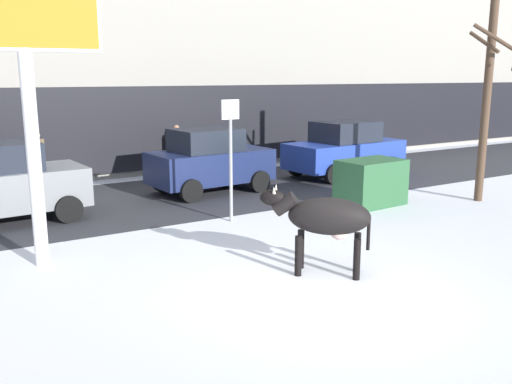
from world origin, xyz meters
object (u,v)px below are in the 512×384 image
(pedestrian_by_cars, at_px, (177,150))
(dumpster, at_px, (371,182))
(bare_tree_left_lot, at_px, (488,97))
(cow_black, at_px, (325,218))
(street_sign, at_px, (231,151))
(car_blue_sedan, at_px, (345,149))
(car_navy_hatchback, at_px, (210,161))
(car_grey_hatchback, at_px, (4,183))
(billboard, at_px, (22,16))
(pedestrian_near_billboard, at_px, (39,161))

(pedestrian_by_cars, bearing_deg, dumpster, -68.03)
(bare_tree_left_lot, bearing_deg, pedestrian_by_cars, 125.32)
(cow_black, relative_size, street_sign, 0.60)
(car_blue_sedan, xyz_separation_m, bare_tree_left_lot, (0.62, -4.91, 1.90))
(pedestrian_by_cars, bearing_deg, cow_black, -99.04)
(pedestrian_by_cars, bearing_deg, car_blue_sedan, -30.42)
(car_blue_sedan, distance_m, pedestrian_by_cars, 5.68)
(cow_black, xyz_separation_m, car_navy_hatchback, (1.34, 7.04, -0.07))
(car_navy_hatchback, height_order, car_blue_sedan, car_navy_hatchback)
(car_grey_hatchback, bearing_deg, car_navy_hatchback, 5.79)
(billboard, bearing_deg, pedestrian_near_billboard, 80.03)
(cow_black, bearing_deg, dumpster, 38.77)
(billboard, xyz_separation_m, dumpster, (8.31, 0.43, -3.71))
(pedestrian_near_billboard, distance_m, bare_tree_left_lot, 12.77)
(billboard, height_order, bare_tree_left_lot, billboard)
(car_blue_sedan, height_order, bare_tree_left_lot, bare_tree_left_lot)
(car_grey_hatchback, distance_m, pedestrian_near_billboard, 3.76)
(bare_tree_left_lot, bearing_deg, cow_black, -162.85)
(cow_black, relative_size, bare_tree_left_lot, 0.32)
(pedestrian_by_cars, distance_m, bare_tree_left_lot, 9.73)
(cow_black, height_order, car_blue_sedan, car_blue_sedan)
(cow_black, height_order, dumpster, cow_black)
(car_blue_sedan, xyz_separation_m, pedestrian_by_cars, (-4.90, 2.88, -0.03))
(cow_black, distance_m, car_navy_hatchback, 7.16)
(car_navy_hatchback, xyz_separation_m, car_blue_sedan, (5.15, 0.06, -0.02))
(car_grey_hatchback, distance_m, car_navy_hatchback, 5.58)
(pedestrian_by_cars, relative_size, dumpster, 1.02)
(dumpster, bearing_deg, car_grey_hatchback, 160.03)
(car_navy_hatchback, height_order, dumpster, car_navy_hatchback)
(bare_tree_left_lot, bearing_deg, car_grey_hatchback, 159.27)
(pedestrian_by_cars, xyz_separation_m, bare_tree_left_lot, (5.52, -7.78, 1.93))
(dumpster, bearing_deg, car_navy_hatchback, 128.58)
(car_navy_hatchback, relative_size, car_blue_sedan, 0.84)
(car_navy_hatchback, distance_m, street_sign, 3.44)
(pedestrian_by_cars, height_order, dumpster, pedestrian_by_cars)
(car_navy_hatchback, bearing_deg, dumpster, -51.42)
(cow_black, height_order, pedestrian_near_billboard, pedestrian_near_billboard)
(pedestrian_by_cars, height_order, street_sign, street_sign)
(car_grey_hatchback, distance_m, pedestrian_by_cars, 6.77)
(cow_black, xyz_separation_m, street_sign, (0.30, 3.85, 0.68))
(cow_black, xyz_separation_m, dumpster, (4.24, 3.40, -0.39))
(pedestrian_near_billboard, distance_m, street_sign, 6.93)
(car_blue_sedan, relative_size, street_sign, 1.53)
(bare_tree_left_lot, bearing_deg, car_navy_hatchback, 139.95)
(car_navy_hatchback, xyz_separation_m, pedestrian_near_billboard, (-4.18, 2.94, -0.05))
(car_blue_sedan, bearing_deg, car_grey_hatchback, -176.65)
(car_blue_sedan, xyz_separation_m, pedestrian_near_billboard, (-9.32, 2.88, -0.03))
(cow_black, height_order, car_grey_hatchback, car_grey_hatchback)
(car_blue_sedan, relative_size, pedestrian_near_billboard, 2.50)
(pedestrian_near_billboard, relative_size, pedestrian_by_cars, 1.00)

